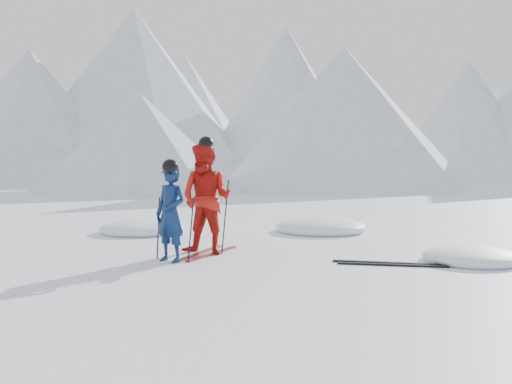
% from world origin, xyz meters
% --- Properties ---
extents(ground, '(160.00, 160.00, 0.00)m').
position_xyz_m(ground, '(0.00, 0.00, 0.00)').
color(ground, white).
rests_on(ground, ground).
extents(mountain_range, '(106.15, 62.94, 15.53)m').
position_xyz_m(mountain_range, '(5.71, 35.31, 6.72)').
color(mountain_range, '#B2BCD1').
rests_on(mountain_range, ground).
extents(skier_blue, '(0.65, 0.52, 1.57)m').
position_xyz_m(skier_blue, '(-2.86, -0.68, 0.78)').
color(skier_blue, '#0C214C').
rests_on(skier_blue, ground).
extents(skier_red, '(1.02, 0.82, 1.97)m').
position_xyz_m(skier_red, '(-2.60, 0.18, 0.99)').
color(skier_red, red).
rests_on(skier_red, ground).
extents(pole_blue_left, '(0.11, 0.08, 1.04)m').
position_xyz_m(pole_blue_left, '(-3.16, -0.53, 0.52)').
color(pole_blue_left, black).
rests_on(pole_blue_left, ground).
extents(pole_blue_right, '(0.11, 0.07, 1.05)m').
position_xyz_m(pole_blue_right, '(-2.61, -0.43, 0.52)').
color(pole_blue_right, black).
rests_on(pole_blue_right, ground).
extents(pole_red_left, '(0.13, 0.10, 1.31)m').
position_xyz_m(pole_red_left, '(-2.90, 0.43, 0.66)').
color(pole_red_left, black).
rests_on(pole_red_left, ground).
extents(pole_red_right, '(0.13, 0.09, 1.31)m').
position_xyz_m(pole_red_right, '(-2.30, 0.33, 0.66)').
color(pole_red_right, black).
rests_on(pole_red_right, ground).
extents(ski_worn_left, '(0.17, 1.70, 0.03)m').
position_xyz_m(ski_worn_left, '(-2.72, 0.18, 0.01)').
color(ski_worn_left, black).
rests_on(ski_worn_left, ground).
extents(ski_worn_right, '(0.29, 1.70, 0.03)m').
position_xyz_m(ski_worn_right, '(-2.48, 0.18, 0.01)').
color(ski_worn_right, black).
rests_on(ski_worn_right, ground).
extents(ski_loose_a, '(1.70, 0.23, 0.03)m').
position_xyz_m(ski_loose_a, '(0.51, 0.19, 0.01)').
color(ski_loose_a, black).
rests_on(ski_loose_a, ground).
extents(ski_loose_b, '(1.70, 0.29, 0.03)m').
position_xyz_m(ski_loose_b, '(0.61, 0.04, 0.01)').
color(ski_loose_b, black).
rests_on(ski_loose_b, ground).
extents(snow_lumps, '(10.18, 5.73, 0.47)m').
position_xyz_m(snow_lumps, '(-1.79, 2.70, 0.00)').
color(snow_lumps, white).
rests_on(snow_lumps, ground).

